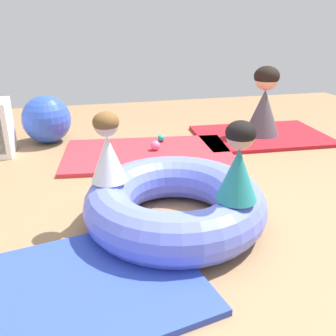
{
  "coord_description": "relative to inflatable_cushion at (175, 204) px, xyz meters",
  "views": [
    {
      "loc": [
        -0.59,
        -2.19,
        1.35
      ],
      "look_at": [
        0.0,
        0.2,
        0.35
      ],
      "focal_mm": 40.03,
      "sensor_mm": 36.0,
      "label": 1
    }
  ],
  "objects": [
    {
      "name": "play_ball_pink",
      "position": [
        0.17,
        1.45,
        -0.07
      ],
      "size": [
        0.1,
        0.1,
        0.1
      ],
      "primitive_type": "sphere",
      "color": "pink",
      "rests_on": "gym_mat_near_left"
    },
    {
      "name": "inflatable_cushion",
      "position": [
        0.0,
        0.0,
        0.0
      ],
      "size": [
        1.24,
        1.24,
        0.33
      ],
      "primitive_type": "torus",
      "color": "#6070E5",
      "rests_on": "ground"
    },
    {
      "name": "play_ball_red",
      "position": [
        1.26,
        1.46,
        -0.09
      ],
      "size": [
        0.06,
        0.06,
        0.06
      ],
      "primitive_type": "sphere",
      "color": "red",
      "rests_on": "gym_mat_front"
    },
    {
      "name": "child_in_teal",
      "position": [
        0.29,
        -0.33,
        0.4
      ],
      "size": [
        0.33,
        0.33,
        0.48
      ],
      "rotation": [
        0.0,
        0.0,
        5.19
      ],
      "color": "teal",
      "rests_on": "inflatable_cushion"
    },
    {
      "name": "adult_seated",
      "position": [
        1.51,
        1.7,
        0.26
      ],
      "size": [
        0.54,
        0.54,
        0.79
      ],
      "rotation": [
        0.0,
        0.0,
        0.42
      ],
      "color": "#4C4751",
      "rests_on": "gym_mat_front"
    },
    {
      "name": "child_in_white",
      "position": [
        -0.42,
        0.13,
        0.39
      ],
      "size": [
        0.34,
        0.34,
        0.47
      ],
      "rotation": [
        0.0,
        0.0,
        4.04
      ],
      "color": "white",
      "rests_on": "inflatable_cushion"
    },
    {
      "name": "ground_plane",
      "position": [
        -0.0,
        0.0,
        -0.16
      ],
      "size": [
        8.0,
        8.0,
        0.0
      ],
      "primitive_type": "plane",
      "color": "#93704C"
    },
    {
      "name": "gym_mat_front",
      "position": [
        1.51,
        1.7,
        -0.14
      ],
      "size": [
        1.56,
        1.1,
        0.04
      ],
      "primitive_type": "cube",
      "rotation": [
        0.0,
        0.0,
        -0.05
      ],
      "color": "#B21923",
      "rests_on": "ground"
    },
    {
      "name": "play_ball_orange",
      "position": [
        1.17,
        1.37,
        -0.07
      ],
      "size": [
        0.11,
        0.11,
        0.11
      ],
      "primitive_type": "sphere",
      "color": "orange",
      "rests_on": "gym_mat_front"
    },
    {
      "name": "play_ball_teal",
      "position": [
        0.29,
        1.71,
        -0.08
      ],
      "size": [
        0.08,
        0.08,
        0.08
      ],
      "primitive_type": "sphere",
      "color": "teal",
      "rests_on": "gym_mat_near_left"
    },
    {
      "name": "exercise_ball_large",
      "position": [
        -0.93,
        2.12,
        0.1
      ],
      "size": [
        0.54,
        0.54,
        0.54
      ],
      "primitive_type": "sphere",
      "color": "blue",
      "rests_on": "ground"
    },
    {
      "name": "gym_mat_near_left",
      "position": [
        0.09,
        1.41,
        -0.14
      ],
      "size": [
        1.82,
        1.2,
        0.04
      ],
      "primitive_type": "cube",
      "rotation": [
        0.0,
        0.0,
        -0.12
      ],
      "color": "red",
      "rests_on": "ground"
    },
    {
      "name": "gym_mat_far_right",
      "position": [
        -0.74,
        -0.55,
        -0.14
      ],
      "size": [
        1.57,
        1.22,
        0.04
      ],
      "primitive_type": "cube",
      "rotation": [
        0.0,
        0.0,
        0.19
      ],
      "color": "#2D47B7",
      "rests_on": "ground"
    }
  ]
}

